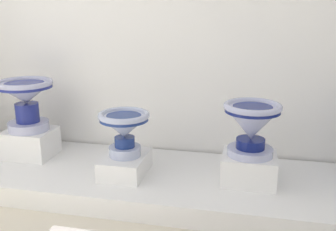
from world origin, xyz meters
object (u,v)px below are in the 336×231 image
object	(u,v)px
plinth_block_leftmost	(249,168)
antique_toilet_leftmost	(252,123)
antique_toilet_broad_patterned	(26,97)
antique_toilet_rightmost	(124,127)
plinth_block_rightmost	(125,164)
plinth_block_broad_patterned	(30,143)

from	to	relation	value
plinth_block_leftmost	antique_toilet_leftmost	world-z (taller)	antique_toilet_leftmost
antique_toilet_broad_patterned	antique_toilet_rightmost	xyz separation A→B (m)	(0.83, -0.16, -0.13)
plinth_block_rightmost	plinth_block_leftmost	size ratio (longest dim) A/B	1.12
plinth_block_rightmost	antique_toilet_leftmost	xyz separation A→B (m)	(0.84, 0.06, 0.34)
antique_toilet_rightmost	plinth_block_leftmost	world-z (taller)	antique_toilet_rightmost
plinth_block_leftmost	antique_toilet_leftmost	xyz separation A→B (m)	(0.00, -0.00, 0.31)
antique_toilet_broad_patterned	antique_toilet_leftmost	xyz separation A→B (m)	(1.67, -0.10, -0.07)
antique_toilet_broad_patterned	antique_toilet_leftmost	world-z (taller)	antique_toilet_broad_patterned
antique_toilet_rightmost	antique_toilet_leftmost	world-z (taller)	antique_toilet_leftmost
antique_toilet_broad_patterned	plinth_block_leftmost	size ratio (longest dim) A/B	1.18
plinth_block_broad_patterned	plinth_block_leftmost	xyz separation A→B (m)	(1.67, -0.10, -0.01)
plinth_block_broad_patterned	antique_toilet_rightmost	world-z (taller)	antique_toilet_rightmost
antique_toilet_rightmost	plinth_block_rightmost	bearing A→B (deg)	-135.00
antique_toilet_rightmost	plinth_block_leftmost	bearing A→B (deg)	3.94
antique_toilet_leftmost	antique_toilet_rightmost	bearing A→B (deg)	-176.06
plinth_block_broad_patterned	plinth_block_leftmost	size ratio (longest dim) A/B	1.02
antique_toilet_rightmost	plinth_block_leftmost	distance (m)	0.88
plinth_block_rightmost	antique_toilet_rightmost	xyz separation A→B (m)	(0.00, 0.00, 0.28)
antique_toilet_broad_patterned	plinth_block_leftmost	distance (m)	1.72
antique_toilet_leftmost	antique_toilet_broad_patterned	bearing A→B (deg)	176.55
plinth_block_broad_patterned	plinth_block_rightmost	world-z (taller)	plinth_block_broad_patterned
antique_toilet_broad_patterned	antique_toilet_rightmost	distance (m)	0.85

